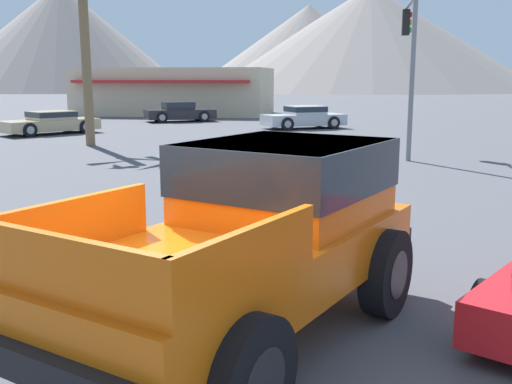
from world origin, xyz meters
TOP-DOWN VIEW (x-y plane):
  - ground_plane at (0.00, 0.00)m, footprint 320.00×320.00m
  - orange_pickup_truck at (0.61, 0.40)m, footprint 3.69×5.22m
  - parked_car_dark at (-8.78, 29.92)m, footprint 4.49×3.57m
  - parked_car_tan at (-12.57, 21.06)m, footprint 4.09×4.64m
  - parked_car_silver at (-0.89, 26.02)m, footprint 4.58×3.67m
  - traffic_light_main at (3.41, 15.55)m, footprint 0.38×3.76m
  - palm_tree_tall at (-8.61, 16.73)m, footprint 2.94×2.87m
  - storefront_building at (-11.10, 37.08)m, footprint 13.48×7.75m
  - distant_mountain_range at (-7.18, 121.12)m, footprint 168.66×75.95m

SIDE VIEW (x-z plane):
  - ground_plane at x=0.00m, z-range 0.00..0.00m
  - parked_car_tan at x=-12.57m, z-range 0.02..1.10m
  - parked_car_silver at x=-0.89m, z-range 0.02..1.20m
  - parked_car_dark at x=-8.78m, z-range 0.01..1.20m
  - orange_pickup_truck at x=0.61m, z-range 0.15..2.10m
  - storefront_building at x=-11.10m, z-range 0.00..3.31m
  - traffic_light_main at x=3.41m, z-range 1.08..6.42m
  - palm_tree_tall at x=-8.61m, z-range 1.81..8.86m
  - distant_mountain_range at x=-7.18m, z-range -0.70..20.46m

